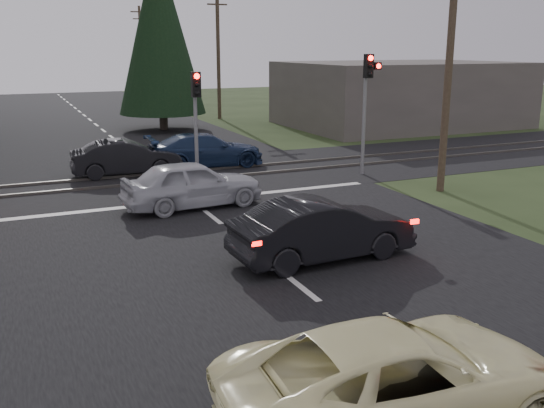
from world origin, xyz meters
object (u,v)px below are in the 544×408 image
dark_hatchback (322,230)px  traffic_signal_center (196,108)px  utility_pole_mid (218,50)px  cream_coupe (396,377)px  dark_car_far (126,158)px  utility_pole_near (450,54)px  traffic_signal_right (368,91)px  silver_car (192,184)px  utility_pole_far (141,48)px  blue_sedan (206,150)px

dark_hatchback → traffic_signal_center: bearing=-1.0°
utility_pole_mid → cream_coupe: utility_pole_mid is taller
cream_coupe → dark_car_far: dark_car_far is taller
utility_pole_near → cream_coupe: (-9.46, -10.76, -4.04)m
traffic_signal_right → silver_car: traffic_signal_right is taller
traffic_signal_right → dark_car_far: 9.85m
traffic_signal_right → dark_hatchback: traffic_signal_right is taller
utility_pole_mid → silver_car: size_ratio=2.02×
utility_pole_mid → dark_car_far: (-9.68, -16.77, -4.02)m
utility_pole_far → dark_hatchback: 54.20m
traffic_signal_right → utility_pole_far: 45.56m
utility_pole_near → blue_sedan: 10.62m
traffic_signal_center → utility_pole_mid: bearing=68.8°
dark_hatchback → utility_pole_mid: bearing=-16.9°
silver_car → utility_pole_near: bearing=-103.4°
cream_coupe → dark_hatchback: bearing=-17.1°
traffic_signal_center → dark_car_far: size_ratio=0.96×
traffic_signal_right → traffic_signal_center: traffic_signal_right is taller
traffic_signal_right → dark_car_far: size_ratio=1.11×
cream_coupe → dark_car_far: (-0.22, 17.99, 0.02)m
cream_coupe → dark_hatchback: (2.22, 6.19, 0.05)m
utility_pole_far → silver_car: (-8.70, -47.61, -3.97)m
traffic_signal_right → utility_pole_mid: utility_pole_mid is taller
utility_pole_near → dark_hatchback: (-7.24, -4.57, -3.99)m
traffic_signal_center → dark_hatchback: 9.48m
traffic_signal_right → utility_pole_near: bearing=-74.7°
blue_sedan → dark_car_far: bearing=97.3°
dark_car_far → silver_car: bearing=-168.1°
utility_pole_near → silver_car: 9.66m
silver_car → dark_car_far: size_ratio=1.05×
utility_pole_mid → cream_coupe: bearing=-105.2°
utility_pole_far → cream_coupe: size_ratio=1.83×
traffic_signal_right → cream_coupe: 16.79m
traffic_signal_center → silver_car: 4.06m
traffic_signal_right → dark_car_far: traffic_signal_right is taller
traffic_signal_center → utility_pole_mid: (7.50, 19.32, 1.92)m
traffic_signal_right → traffic_signal_center: bearing=169.6°
traffic_signal_center → utility_pole_far: utility_pole_far is taller
utility_pole_mid → dark_car_far: 19.78m
utility_pole_near → cream_coupe: utility_pole_near is taller
utility_pole_mid → silver_car: 24.55m
utility_pole_mid → blue_sedan: 18.05m
dark_car_far → cream_coupe: bearing=-176.9°
blue_sedan → traffic_signal_center: bearing=158.7°
utility_pole_near → silver_car: (-8.70, 1.39, -3.97)m
utility_pole_far → dark_car_far: utility_pole_far is taller
utility_pole_mid → utility_pole_near: bearing=-90.0°
utility_pole_mid → dark_car_far: size_ratio=2.12×
utility_pole_far → cream_coupe: bearing=-99.0°
utility_pole_near → dark_car_far: utility_pole_near is taller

